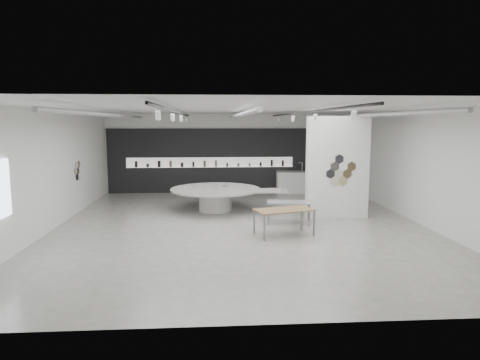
{
  "coord_description": "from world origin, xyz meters",
  "views": [
    {
      "loc": [
        -0.93,
        -13.75,
        3.37
      ],
      "look_at": [
        0.06,
        1.2,
        1.36
      ],
      "focal_mm": 32.0,
      "sensor_mm": 36.0,
      "label": 1
    }
  ],
  "objects": [
    {
      "name": "display_island",
      "position": [
        -0.73,
        2.44,
        0.57
      ],
      "size": [
        4.43,
        3.49,
        0.88
      ],
      "rotation": [
        0.0,
        0.0,
        -0.01
      ],
      "color": "white",
      "rests_on": "ground"
    },
    {
      "name": "kitchen_counter",
      "position": [
        3.12,
        6.54,
        0.52
      ],
      "size": [
        1.87,
        0.8,
        1.45
      ],
      "rotation": [
        0.0,
        0.0,
        -0.04
      ],
      "color": "white",
      "rests_on": "ground"
    },
    {
      "name": "sample_table_stone",
      "position": [
        1.64,
        0.25,
        0.67
      ],
      "size": [
        1.53,
        0.94,
        0.74
      ],
      "rotation": [
        0.0,
        0.0,
        -0.17
      ],
      "color": "gray",
      "rests_on": "ground"
    },
    {
      "name": "back_wall_display",
      "position": [
        -0.08,
        6.93,
        1.54
      ],
      "size": [
        11.8,
        0.27,
        3.1
      ],
      "color": "black",
      "rests_on": "ground"
    },
    {
      "name": "sample_table_wood",
      "position": [
        1.22,
        -1.3,
        0.74
      ],
      "size": [
        1.88,
        1.31,
        0.8
      ],
      "rotation": [
        0.0,
        0.0,
        0.29
      ],
      "color": "olive",
      "rests_on": "ground"
    },
    {
      "name": "room",
      "position": [
        -0.09,
        -0.0,
        2.07
      ],
      "size": [
        12.02,
        14.02,
        3.82
      ],
      "color": "#A09F97",
      "rests_on": "ground"
    },
    {
      "name": "partition_column",
      "position": [
        3.5,
        1.0,
        1.8
      ],
      "size": [
        2.2,
        0.38,
        3.6
      ],
      "color": "white",
      "rests_on": "ground"
    }
  ]
}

